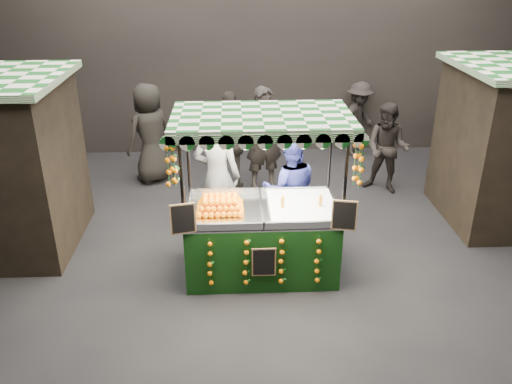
{
  "coord_description": "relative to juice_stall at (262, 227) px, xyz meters",
  "views": [
    {
      "loc": [
        -0.58,
        -6.31,
        4.15
      ],
      "look_at": [
        -0.26,
        0.37,
        1.07
      ],
      "focal_mm": 36.93,
      "sensor_mm": 36.0,
      "label": 1
    }
  ],
  "objects": [
    {
      "name": "ground",
      "position": [
        0.2,
        0.01,
        -0.71
      ],
      "size": [
        12.0,
        12.0,
        0.0
      ],
      "primitive_type": "plane",
      "color": "black",
      "rests_on": "ground"
    },
    {
      "name": "market_hall",
      "position": [
        0.2,
        0.01,
        2.67
      ],
      "size": [
        12.1,
        10.1,
        5.05
      ],
      "color": "black",
      "rests_on": "ground"
    },
    {
      "name": "juice_stall",
      "position": [
        0.0,
        0.0,
        0.0
      ],
      "size": [
        2.37,
        1.39,
        2.29
      ],
      "color": "black",
      "rests_on": "ground"
    },
    {
      "name": "vendor_grey",
      "position": [
        -0.62,
        1.15,
        0.28
      ],
      "size": [
        0.82,
        0.64,
        2.0
      ],
      "rotation": [
        0.0,
        0.0,
        2.9
      ],
      "color": "gray",
      "rests_on": "ground"
    },
    {
      "name": "vendor_blue",
      "position": [
        0.47,
        0.87,
        0.15
      ],
      "size": [
        0.86,
        0.68,
        1.73
      ],
      "rotation": [
        0.0,
        0.0,
        3.12
      ],
      "color": "navy",
      "rests_on": "ground"
    },
    {
      "name": "shopper_0",
      "position": [
        0.22,
        2.94,
        0.26
      ],
      "size": [
        0.8,
        0.62,
        1.95
      ],
      "rotation": [
        0.0,
        0.0,
        0.24
      ],
      "color": "#2C2724",
      "rests_on": "ground"
    },
    {
      "name": "shopper_1",
      "position": [
        2.46,
        2.67,
        0.13
      ],
      "size": [
        1.04,
        0.98,
        1.69
      ],
      "rotation": [
        0.0,
        0.0,
        -0.55
      ],
      "color": "black",
      "rests_on": "ground"
    },
    {
      "name": "shopper_2",
      "position": [
        -0.41,
        2.8,
        0.24
      ],
      "size": [
        1.19,
        0.68,
        1.9
      ],
      "rotation": [
        0.0,
        0.0,
        2.94
      ],
      "color": "#2E2925",
      "rests_on": "ground"
    },
    {
      "name": "shopper_3",
      "position": [
        2.37,
        4.61,
        0.1
      ],
      "size": [
        1.17,
        1.18,
        1.63
      ],
      "rotation": [
        0.0,
        0.0,
        0.8
      ],
      "color": "black",
      "rests_on": "ground"
    },
    {
      "name": "shopper_4",
      "position": [
        -1.95,
        3.39,
        0.25
      ],
      "size": [
        1.11,
        1.09,
        1.93
      ],
      "rotation": [
        0.0,
        0.0,
        3.88
      ],
      "color": "black",
      "rests_on": "ground"
    },
    {
      "name": "shopper_5",
      "position": [
        4.39,
        2.07,
        0.18
      ],
      "size": [
        0.84,
        1.72,
        1.78
      ],
      "rotation": [
        0.0,
        0.0,
        1.77
      ],
      "color": "#2D2825",
      "rests_on": "ground"
    }
  ]
}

